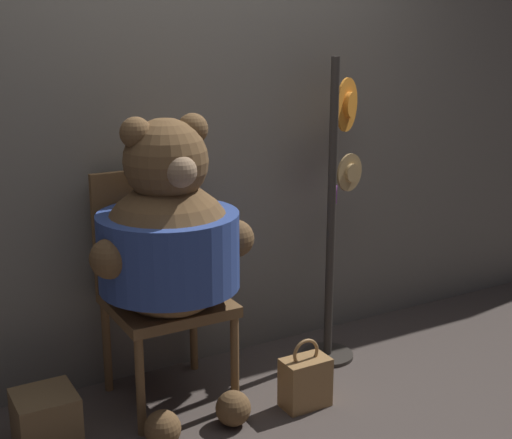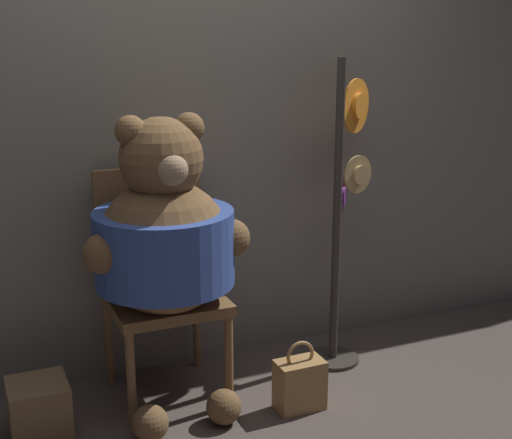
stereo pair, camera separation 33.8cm
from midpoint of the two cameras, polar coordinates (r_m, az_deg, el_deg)
name	(u,v)px [view 2 (the right image)]	position (r m, az deg, el deg)	size (l,w,h in m)	color
ground_plane	(235,408)	(3.45, 1.21, -14.91)	(14.00, 14.00, 0.00)	#4C423D
wall_back	(186,104)	(3.57, -2.89, 9.22)	(8.00, 0.10, 2.71)	slate
chair	(159,275)	(3.41, -5.00, -4.53)	(0.52, 0.51, 1.08)	brown
teddy_bear	(165,239)	(3.17, -4.32, -1.60)	(0.76, 0.67, 1.37)	brown
hat_display_rack	(343,211)	(3.71, 9.60, 0.63)	(0.40, 0.34, 1.59)	#332D28
handbag_on_ground	(300,384)	(3.40, 6.44, -12.98)	(0.22, 0.14, 0.34)	#A87A47
wooden_crate	(39,409)	(3.28, -14.09, -14.59)	(0.25, 0.25, 0.25)	brown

